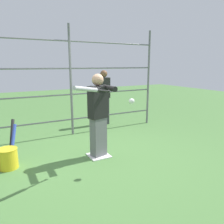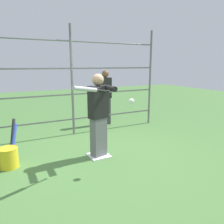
% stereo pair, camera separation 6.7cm
% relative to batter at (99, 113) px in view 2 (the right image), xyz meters
% --- Properties ---
extents(ground_plane, '(24.00, 24.00, 0.00)m').
position_rel_batter_xyz_m(ground_plane, '(0.00, -0.02, -0.88)').
color(ground_plane, '#4C7A3D').
extents(home_plate, '(0.40, 0.40, 0.02)m').
position_rel_batter_xyz_m(home_plate, '(0.00, -0.02, -0.87)').
color(home_plate, white).
rests_on(home_plate, ground).
extents(fence_backstop, '(4.90, 0.06, 2.75)m').
position_rel_batter_xyz_m(fence_backstop, '(0.00, -1.62, 0.50)').
color(fence_backstop, slate).
rests_on(fence_backstop, ground).
extents(batter, '(0.41, 0.62, 1.63)m').
position_rel_batter_xyz_m(batter, '(0.00, 0.00, 0.00)').
color(batter, slate).
rests_on(batter, ground).
extents(baseball_bat_swinging, '(0.76, 0.38, 0.18)m').
position_rel_batter_xyz_m(baseball_bat_swinging, '(0.44, 0.61, 0.54)').
color(baseball_bat_swinging, black).
extents(softball_in_flight, '(0.10, 0.10, 0.10)m').
position_rel_batter_xyz_m(softball_in_flight, '(-0.31, 0.67, 0.31)').
color(softball_in_flight, white).
extents(bat_bucket, '(0.68, 0.79, 0.80)m').
position_rel_batter_xyz_m(bat_bucket, '(1.63, -0.34, -0.65)').
color(bat_bucket, yellow).
rests_on(bat_bucket, ground).
extents(bystander_behind_fence, '(0.34, 0.21, 1.63)m').
position_rel_batter_xyz_m(bystander_behind_fence, '(-1.17, -2.12, -0.03)').
color(bystander_behind_fence, '#3F3F47').
rests_on(bystander_behind_fence, ground).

